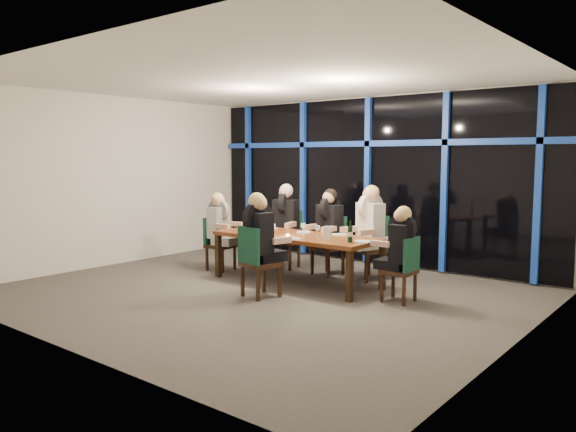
{
  "coord_description": "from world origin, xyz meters",
  "views": [
    {
      "loc": [
        5.18,
        -5.87,
        1.92
      ],
      "look_at": [
        0.0,
        0.6,
        1.05
      ],
      "focal_mm": 35.0,
      "sensor_mm": 36.0,
      "label": 1
    }
  ],
  "objects_px": {
    "chair_far_right": "(372,244)",
    "chair_end_left": "(217,241)",
    "chair_far_left": "(287,236)",
    "wine_bottle": "(350,234)",
    "chair_far_mid": "(331,242)",
    "diner_far_mid": "(328,219)",
    "diner_far_right": "(368,219)",
    "chair_near_mid": "(256,258)",
    "chair_end_right": "(404,266)",
    "water_pitcher": "(327,233)",
    "diner_near_mid": "(260,229)",
    "diner_end_right": "(400,239)",
    "diner_end_left": "(220,220)",
    "dining_table": "(296,239)",
    "diner_far_left": "(285,214)"
  },
  "relations": [
    {
      "from": "diner_far_right",
      "to": "diner_near_mid",
      "type": "height_order",
      "value": "diner_far_right"
    },
    {
      "from": "chair_end_left",
      "to": "chair_near_mid",
      "type": "relative_size",
      "value": 0.92
    },
    {
      "from": "chair_far_left",
      "to": "wine_bottle",
      "type": "bearing_deg",
      "value": -41.56
    },
    {
      "from": "diner_near_mid",
      "to": "dining_table",
      "type": "bearing_deg",
      "value": -69.14
    },
    {
      "from": "chair_end_left",
      "to": "wine_bottle",
      "type": "distance_m",
      "value": 2.77
    },
    {
      "from": "chair_far_right",
      "to": "chair_end_left",
      "type": "relative_size",
      "value": 1.12
    },
    {
      "from": "diner_far_right",
      "to": "diner_end_right",
      "type": "xyz_separation_m",
      "value": [
        1.02,
        -0.92,
        -0.13
      ]
    },
    {
      "from": "chair_end_left",
      "to": "chair_end_right",
      "type": "height_order",
      "value": "chair_end_left"
    },
    {
      "from": "diner_far_right",
      "to": "dining_table",
      "type": "bearing_deg",
      "value": -110.58
    },
    {
      "from": "chair_near_mid",
      "to": "diner_end_left",
      "type": "relative_size",
      "value": 1.12
    },
    {
      "from": "diner_far_left",
      "to": "water_pitcher",
      "type": "relative_size",
      "value": 5.05
    },
    {
      "from": "water_pitcher",
      "to": "diner_end_right",
      "type": "bearing_deg",
      "value": -12.11
    },
    {
      "from": "diner_far_left",
      "to": "diner_far_mid",
      "type": "distance_m",
      "value": 0.9
    },
    {
      "from": "water_pitcher",
      "to": "dining_table",
      "type": "bearing_deg",
      "value": 148.51
    },
    {
      "from": "chair_far_left",
      "to": "diner_far_right",
      "type": "distance_m",
      "value": 1.67
    },
    {
      "from": "chair_end_left",
      "to": "chair_far_right",
      "type": "bearing_deg",
      "value": -74.17
    },
    {
      "from": "chair_end_right",
      "to": "diner_far_right",
      "type": "bearing_deg",
      "value": -130.4
    },
    {
      "from": "chair_near_mid",
      "to": "chair_far_right",
      "type": "bearing_deg",
      "value": -94.5
    },
    {
      "from": "chair_end_left",
      "to": "chair_near_mid",
      "type": "bearing_deg",
      "value": -126.21
    },
    {
      "from": "wine_bottle",
      "to": "diner_far_left",
      "type": "bearing_deg",
      "value": 153.79
    },
    {
      "from": "chair_far_mid",
      "to": "chair_end_right",
      "type": "relative_size",
      "value": 1.1
    },
    {
      "from": "chair_end_left",
      "to": "diner_end_right",
      "type": "bearing_deg",
      "value": -96.56
    },
    {
      "from": "diner_end_left",
      "to": "diner_near_mid",
      "type": "bearing_deg",
      "value": -125.21
    },
    {
      "from": "chair_far_right",
      "to": "diner_near_mid",
      "type": "distance_m",
      "value": 2.08
    },
    {
      "from": "diner_far_right",
      "to": "wine_bottle",
      "type": "xyz_separation_m",
      "value": [
        0.33,
        -1.04,
        -0.1
      ]
    },
    {
      "from": "diner_end_right",
      "to": "diner_end_left",
      "type": "bearing_deg",
      "value": -90.27
    },
    {
      "from": "diner_end_left",
      "to": "chair_end_right",
      "type": "bearing_deg",
      "value": -96.71
    },
    {
      "from": "chair_far_right",
      "to": "water_pitcher",
      "type": "height_order",
      "value": "chair_far_right"
    },
    {
      "from": "diner_end_left",
      "to": "chair_far_left",
      "type": "bearing_deg",
      "value": -44.9
    },
    {
      "from": "chair_end_left",
      "to": "water_pitcher",
      "type": "distance_m",
      "value": 2.38
    },
    {
      "from": "chair_far_left",
      "to": "wine_bottle",
      "type": "relative_size",
      "value": 3.26
    },
    {
      "from": "chair_far_mid",
      "to": "diner_near_mid",
      "type": "height_order",
      "value": "diner_near_mid"
    },
    {
      "from": "diner_end_left",
      "to": "water_pitcher",
      "type": "distance_m",
      "value": 2.28
    },
    {
      "from": "diner_far_left",
      "to": "diner_end_left",
      "type": "height_order",
      "value": "diner_far_left"
    },
    {
      "from": "dining_table",
      "to": "water_pitcher",
      "type": "bearing_deg",
      "value": -12.68
    },
    {
      "from": "chair_far_left",
      "to": "chair_near_mid",
      "type": "bearing_deg",
      "value": -76.12
    },
    {
      "from": "dining_table",
      "to": "diner_near_mid",
      "type": "height_order",
      "value": "diner_near_mid"
    },
    {
      "from": "diner_end_right",
      "to": "diner_near_mid",
      "type": "bearing_deg",
      "value": -59.77
    },
    {
      "from": "diner_far_right",
      "to": "diner_near_mid",
      "type": "distance_m",
      "value": 1.96
    },
    {
      "from": "diner_far_right",
      "to": "diner_end_left",
      "type": "distance_m",
      "value": 2.52
    },
    {
      "from": "diner_near_mid",
      "to": "diner_end_right",
      "type": "bearing_deg",
      "value": -136.63
    },
    {
      "from": "chair_end_right",
      "to": "diner_end_right",
      "type": "distance_m",
      "value": 0.36
    },
    {
      "from": "chair_far_left",
      "to": "chair_end_right",
      "type": "xyz_separation_m",
      "value": [
        2.72,
        -0.91,
        -0.07
      ]
    },
    {
      "from": "diner_near_mid",
      "to": "diner_far_mid",
      "type": "bearing_deg",
      "value": -73.49
    },
    {
      "from": "chair_far_mid",
      "to": "diner_far_mid",
      "type": "distance_m",
      "value": 0.39
    },
    {
      "from": "chair_far_left",
      "to": "chair_far_mid",
      "type": "height_order",
      "value": "chair_far_left"
    },
    {
      "from": "diner_far_left",
      "to": "diner_end_left",
      "type": "distance_m",
      "value": 1.11
    },
    {
      "from": "diner_near_mid",
      "to": "diner_end_left",
      "type": "bearing_deg",
      "value": -15.63
    },
    {
      "from": "chair_far_right",
      "to": "diner_end_left",
      "type": "distance_m",
      "value": 2.59
    },
    {
      "from": "chair_far_right",
      "to": "diner_far_mid",
      "type": "xyz_separation_m",
      "value": [
        -0.73,
        -0.17,
        0.35
      ]
    }
  ]
}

